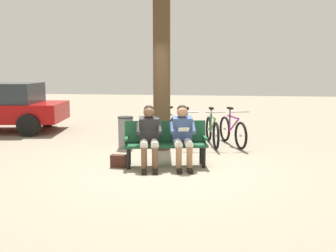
{
  "coord_description": "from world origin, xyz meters",
  "views": [
    {
      "loc": [
        -0.96,
        6.78,
        1.87
      ],
      "look_at": [
        0.05,
        -0.4,
        0.75
      ],
      "focal_mm": 39.1,
      "sensor_mm": 36.0,
      "label": 1
    }
  ],
  "objects_px": {
    "bench": "(166,140)",
    "person_companion": "(149,134)",
    "litter_bin": "(126,132)",
    "bicycle_purple": "(212,131)",
    "handbag": "(119,161)",
    "bicycle_black": "(232,131)",
    "person_reading": "(183,133)",
    "bicycle_green": "(187,131)",
    "tree_trunk": "(162,66)",
    "bicycle_red": "(167,130)"
  },
  "relations": [
    {
      "from": "bicycle_red",
      "to": "bicycle_purple",
      "type": "bearing_deg",
      "value": 101.86
    },
    {
      "from": "person_companion",
      "to": "litter_bin",
      "type": "xyz_separation_m",
      "value": [
        0.91,
        -1.72,
        -0.29
      ]
    },
    {
      "from": "litter_bin",
      "to": "bicycle_green",
      "type": "relative_size",
      "value": 0.45
    },
    {
      "from": "bicycle_black",
      "to": "tree_trunk",
      "type": "bearing_deg",
      "value": -87.86
    },
    {
      "from": "handbag",
      "to": "litter_bin",
      "type": "distance_m",
      "value": 1.81
    },
    {
      "from": "person_companion",
      "to": "tree_trunk",
      "type": "distance_m",
      "value": 2.11
    },
    {
      "from": "bench",
      "to": "bicycle_purple",
      "type": "bearing_deg",
      "value": -124.58
    },
    {
      "from": "person_companion",
      "to": "bicycle_red",
      "type": "xyz_separation_m",
      "value": [
        -0.01,
        -2.34,
        -0.3
      ]
    },
    {
      "from": "bench",
      "to": "person_companion",
      "type": "xyz_separation_m",
      "value": [
        0.28,
        0.23,
        0.16
      ]
    },
    {
      "from": "bicycle_purple",
      "to": "bicycle_green",
      "type": "bearing_deg",
      "value": -95.32
    },
    {
      "from": "bicycle_green",
      "to": "bicycle_red",
      "type": "bearing_deg",
      "value": -111.37
    },
    {
      "from": "handbag",
      "to": "litter_bin",
      "type": "relative_size",
      "value": 0.4
    },
    {
      "from": "bicycle_red",
      "to": "person_reading",
      "type": "bearing_deg",
      "value": 30.47
    },
    {
      "from": "handbag",
      "to": "bicycle_black",
      "type": "xyz_separation_m",
      "value": [
        -2.25,
        -2.42,
        0.24
      ]
    },
    {
      "from": "bench",
      "to": "handbag",
      "type": "height_order",
      "value": "bench"
    },
    {
      "from": "person_companion",
      "to": "bicycle_red",
      "type": "height_order",
      "value": "person_companion"
    },
    {
      "from": "bicycle_green",
      "to": "tree_trunk",
      "type": "bearing_deg",
      "value": -53.98
    },
    {
      "from": "litter_bin",
      "to": "bicycle_purple",
      "type": "height_order",
      "value": "bicycle_purple"
    },
    {
      "from": "handbag",
      "to": "bicycle_purple",
      "type": "xyz_separation_m",
      "value": [
        -1.75,
        -2.32,
        0.24
      ]
    },
    {
      "from": "bench",
      "to": "bicycle_green",
      "type": "xyz_separation_m",
      "value": [
        -0.26,
        -2.0,
        -0.15
      ]
    },
    {
      "from": "bicycle_green",
      "to": "person_companion",
      "type": "bearing_deg",
      "value": -22.13
    },
    {
      "from": "litter_bin",
      "to": "bicycle_purple",
      "type": "xyz_separation_m",
      "value": [
        -2.06,
        -0.56,
        -0.02
      ]
    },
    {
      "from": "bench",
      "to": "bicycle_green",
      "type": "distance_m",
      "value": 2.02
    },
    {
      "from": "bicycle_black",
      "to": "bicycle_purple",
      "type": "bearing_deg",
      "value": -100.32
    },
    {
      "from": "person_companion",
      "to": "bicycle_red",
      "type": "distance_m",
      "value": 2.36
    },
    {
      "from": "bicycle_red",
      "to": "handbag",
      "type": "bearing_deg",
      "value": 0.59
    },
    {
      "from": "person_companion",
      "to": "tree_trunk",
      "type": "height_order",
      "value": "tree_trunk"
    },
    {
      "from": "tree_trunk",
      "to": "person_companion",
      "type": "bearing_deg",
      "value": 90.65
    },
    {
      "from": "bench",
      "to": "bicycle_red",
      "type": "relative_size",
      "value": 1.01
    },
    {
      "from": "handbag",
      "to": "bicycle_black",
      "type": "distance_m",
      "value": 3.31
    },
    {
      "from": "bench",
      "to": "bicycle_red",
      "type": "height_order",
      "value": "bicycle_red"
    },
    {
      "from": "person_reading",
      "to": "litter_bin",
      "type": "height_order",
      "value": "person_reading"
    },
    {
      "from": "person_reading",
      "to": "bicycle_black",
      "type": "distance_m",
      "value": 2.49
    },
    {
      "from": "person_reading",
      "to": "person_companion",
      "type": "height_order",
      "value": "same"
    },
    {
      "from": "tree_trunk",
      "to": "litter_bin",
      "type": "distance_m",
      "value": 1.81
    },
    {
      "from": "person_reading",
      "to": "bicycle_red",
      "type": "relative_size",
      "value": 0.73
    },
    {
      "from": "person_reading",
      "to": "bicycle_red",
      "type": "height_order",
      "value": "person_reading"
    },
    {
      "from": "person_companion",
      "to": "tree_trunk",
      "type": "relative_size",
      "value": 0.31
    },
    {
      "from": "bench",
      "to": "person_reading",
      "type": "distance_m",
      "value": 0.39
    },
    {
      "from": "person_reading",
      "to": "bicycle_black",
      "type": "xyz_separation_m",
      "value": [
        -1.02,
        -2.25,
        -0.31
      ]
    },
    {
      "from": "person_reading",
      "to": "handbag",
      "type": "relative_size",
      "value": 4.0
    },
    {
      "from": "handbag",
      "to": "person_companion",
      "type": "bearing_deg",
      "value": -176.2
    },
    {
      "from": "bicycle_black",
      "to": "litter_bin",
      "type": "bearing_deg",
      "value": -96.34
    },
    {
      "from": "litter_bin",
      "to": "bicycle_purple",
      "type": "distance_m",
      "value": 2.13
    },
    {
      "from": "bicycle_green",
      "to": "bicycle_red",
      "type": "relative_size",
      "value": 1.02
    },
    {
      "from": "bicycle_black",
      "to": "bicycle_purple",
      "type": "xyz_separation_m",
      "value": [
        0.5,
        0.09,
        0.0
      ]
    },
    {
      "from": "bicycle_black",
      "to": "bicycle_green",
      "type": "bearing_deg",
      "value": -102.79
    },
    {
      "from": "bicycle_red",
      "to": "person_companion",
      "type": "bearing_deg",
      "value": 14.66
    },
    {
      "from": "tree_trunk",
      "to": "litter_bin",
      "type": "bearing_deg",
      "value": -3.06
    },
    {
      "from": "litter_bin",
      "to": "bicycle_green",
      "type": "height_order",
      "value": "bicycle_green"
    }
  ]
}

